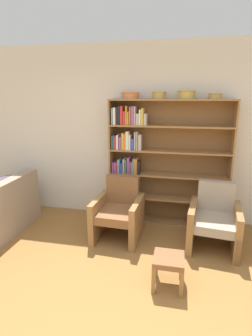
# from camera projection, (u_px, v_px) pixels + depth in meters

# --- Properties ---
(wall_back) EXTENTS (12.00, 0.06, 2.75)m
(wall_back) POSITION_uv_depth(u_px,v_px,m) (149.00, 135.00, 4.14)
(wall_back) COLOR silver
(wall_back) RESTS_ON ground
(bookshelf) EXTENTS (1.82, 0.30, 1.93)m
(bookshelf) POSITION_uv_depth(u_px,v_px,m) (156.00, 163.00, 4.05)
(bookshelf) COLOR olive
(bookshelf) RESTS_ON ground
(bowl_sage) EXTENTS (0.27, 0.27, 0.10)m
(bowl_sage) POSITION_uv_depth(u_px,v_px,m) (130.00, 95.00, 3.86)
(bowl_sage) COLOR #C67547
(bowl_sage) RESTS_ON bookshelf
(bowl_brass) EXTENTS (0.21, 0.21, 0.11)m
(bowl_brass) POSITION_uv_depth(u_px,v_px,m) (159.00, 95.00, 3.77)
(bowl_brass) COLOR tan
(bowl_brass) RESTS_ON bookshelf
(bowl_olive) EXTENTS (0.25, 0.25, 0.12)m
(bowl_olive) POSITION_uv_depth(u_px,v_px,m) (187.00, 94.00, 3.70)
(bowl_olive) COLOR tan
(bowl_olive) RESTS_ON bookshelf
(bowl_slate) EXTENTS (0.20, 0.20, 0.08)m
(bowl_slate) POSITION_uv_depth(u_px,v_px,m) (216.00, 95.00, 3.62)
(bowl_slate) COLOR tan
(bowl_slate) RESTS_ON bookshelf
(armchair_leather) EXTENTS (0.67, 0.71, 0.84)m
(armchair_leather) POSITION_uv_depth(u_px,v_px,m) (119.00, 212.00, 3.73)
(armchair_leather) COLOR olive
(armchair_leather) RESTS_ON ground
(armchair_cushioned) EXTENTS (0.71, 0.75, 0.84)m
(armchair_cushioned) POSITION_uv_depth(u_px,v_px,m) (214.00, 220.00, 3.47)
(armchair_cushioned) COLOR olive
(armchair_cushioned) RESTS_ON ground
(footstool) EXTENTS (0.32, 0.32, 0.35)m
(footstool) POSITION_uv_depth(u_px,v_px,m) (169.00, 263.00, 2.72)
(footstool) COLOR olive
(footstool) RESTS_ON ground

